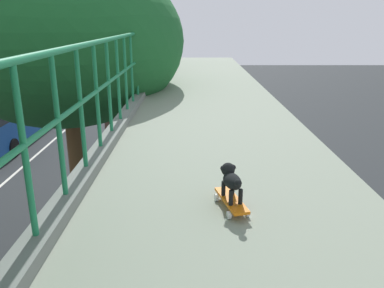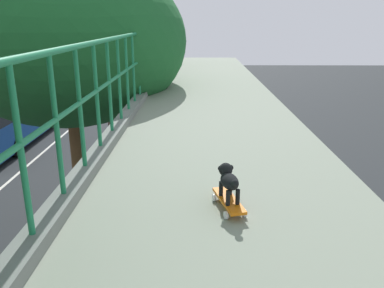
% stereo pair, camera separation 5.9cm
% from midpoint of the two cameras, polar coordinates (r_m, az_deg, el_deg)
% --- Properties ---
extents(city_bus, '(2.74, 11.96, 3.10)m').
position_cam_midpoint_polar(city_bus, '(24.52, -24.11, 4.84)').
color(city_bus, navy).
rests_on(city_bus, ground).
extents(roadside_tree_mid, '(5.48, 5.48, 8.09)m').
position_cam_midpoint_polar(roadside_tree_mid, '(9.69, -17.58, 14.11)').
color(roadside_tree_mid, brown).
rests_on(roadside_tree_mid, ground).
extents(roadside_tree_far, '(3.92, 3.92, 9.21)m').
position_cam_midpoint_polar(roadside_tree_far, '(13.94, -12.30, 20.03)').
color(roadside_tree_far, '#4F382E').
rests_on(roadside_tree_far, ground).
extents(toy_skateboard, '(0.27, 0.52, 0.09)m').
position_cam_midpoint_polar(toy_skateboard, '(3.28, 5.94, -8.36)').
color(toy_skateboard, orange).
rests_on(toy_skateboard, overpass_deck).
extents(small_dog, '(0.19, 0.34, 0.28)m').
position_cam_midpoint_polar(small_dog, '(3.21, 5.92, -5.16)').
color(small_dog, black).
rests_on(small_dog, toy_skateboard).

